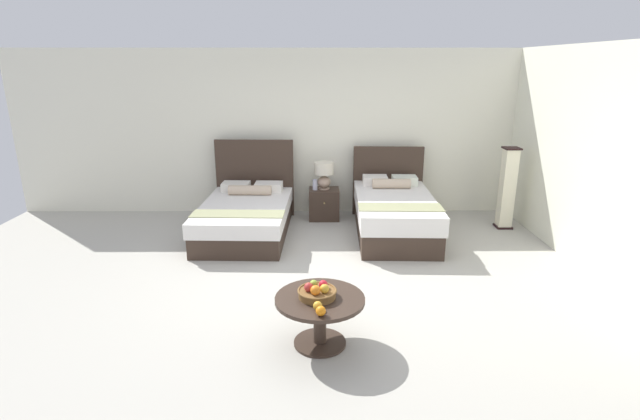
# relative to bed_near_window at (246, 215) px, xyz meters

# --- Properties ---
(ground_plane) EXTENTS (10.17, 9.31, 0.02)m
(ground_plane) POSITION_rel_bed_near_window_xyz_m (1.10, -1.66, -0.30)
(ground_plane) COLOR #B0ACA1
(wall_back) EXTENTS (10.17, 0.12, 2.70)m
(wall_back) POSITION_rel_bed_near_window_xyz_m (1.10, 1.19, 1.06)
(wall_back) COLOR white
(wall_back) RESTS_ON ground
(wall_side_right) EXTENTS (0.12, 4.91, 2.70)m
(wall_side_right) POSITION_rel_bed_near_window_xyz_m (4.39, -1.26, 1.06)
(wall_side_right) COLOR white
(wall_side_right) RESTS_ON ground
(bed_near_window) EXTENTS (1.33, 2.09, 1.28)m
(bed_near_window) POSITION_rel_bed_near_window_xyz_m (0.00, 0.00, 0.00)
(bed_near_window) COLOR #382920
(bed_near_window) RESTS_ON ground
(bed_near_corner) EXTENTS (1.20, 2.12, 1.16)m
(bed_near_corner) POSITION_rel_bed_near_window_xyz_m (2.21, -0.02, 0.04)
(bed_near_corner) COLOR #382920
(bed_near_corner) RESTS_ON ground
(nightstand) EXTENTS (0.49, 0.44, 0.50)m
(nightstand) POSITION_rel_bed_near_window_xyz_m (1.18, 0.70, -0.04)
(nightstand) COLOR #382920
(nightstand) RESTS_ON ground
(table_lamp) EXTENTS (0.31, 0.31, 0.44)m
(table_lamp) POSITION_rel_bed_near_window_xyz_m (1.18, 0.72, 0.48)
(table_lamp) COLOR tan
(table_lamp) RESTS_ON nightstand
(vase) EXTENTS (0.08, 0.08, 0.17)m
(vase) POSITION_rel_bed_near_window_xyz_m (1.03, 0.66, 0.30)
(vase) COLOR #B5B5CB
(vase) RESTS_ON nightstand
(coffee_table) EXTENTS (0.81, 0.81, 0.47)m
(coffee_table) POSITION_rel_bed_near_window_xyz_m (1.08, -3.01, 0.05)
(coffee_table) COLOR #382920
(coffee_table) RESTS_ON ground
(fruit_bowl) EXTENTS (0.35, 0.35, 0.15)m
(fruit_bowl) POSITION_rel_bed_near_window_xyz_m (1.06, -3.00, 0.23)
(fruit_bowl) COLOR brown
(fruit_bowl) RESTS_ON coffee_table
(loose_apple) EXTENTS (0.08, 0.08, 0.08)m
(loose_apple) POSITION_rel_bed_near_window_xyz_m (1.06, -3.24, 0.22)
(loose_apple) COLOR gold
(loose_apple) RESTS_ON coffee_table
(loose_orange) EXTENTS (0.08, 0.08, 0.08)m
(loose_orange) POSITION_rel_bed_near_window_xyz_m (1.09, -3.33, 0.22)
(loose_orange) COLOR orange
(loose_orange) RESTS_ON coffee_table
(floor_lamp_corner) EXTENTS (0.24, 0.24, 1.26)m
(floor_lamp_corner) POSITION_rel_bed_near_window_xyz_m (3.97, 0.24, 0.34)
(floor_lamp_corner) COLOR black
(floor_lamp_corner) RESTS_ON ground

